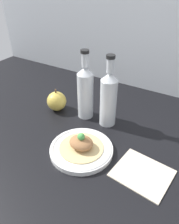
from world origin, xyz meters
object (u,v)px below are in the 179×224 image
plated_food (81,144)px  cider_bottle_left (85,91)px  apple (57,101)px  plate (81,149)px  cider_bottle_right (108,98)px

plated_food → cider_bottle_left: (-10.54, 19.76, 8.33)cm
apple → cider_bottle_left: bearing=10.7°
plate → cider_bottle_right: size_ratio=0.76×
cider_bottle_right → apple: size_ratio=2.82×
cider_bottle_left → plate: bearing=-61.9°
plated_food → cider_bottle_left: bearing=118.1°
plated_food → cider_bottle_right: cider_bottle_right is taller
plate → plated_food: (-0.00, 0.00, 2.50)cm
cider_bottle_left → apple: 15.78cm
cider_bottle_left → apple: cider_bottle_left is taller
plate → cider_bottle_left: cider_bottle_left is taller
cider_bottle_left → apple: bearing=-169.3°
plated_food → cider_bottle_right: 21.44cm
plated_food → cider_bottle_left: cider_bottle_left is taller
plated_food → apple: bearing=144.5°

